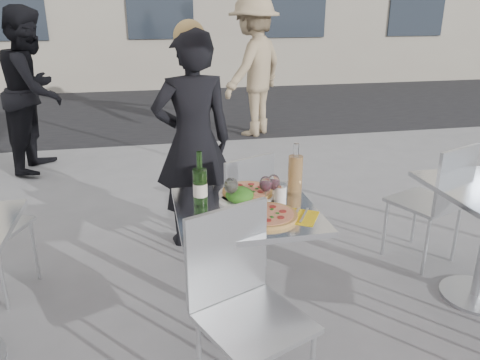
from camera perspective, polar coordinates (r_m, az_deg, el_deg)
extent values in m
plane|color=slate|center=(2.82, 0.65, -17.54)|extent=(80.00, 80.00, 0.00)
cube|color=black|center=(8.86, -8.47, 8.78)|extent=(24.00, 5.00, 0.00)
cylinder|color=#B7BABF|center=(2.81, 0.65, -17.34)|extent=(0.44, 0.44, 0.02)
cylinder|color=#B7BABF|center=(2.61, 0.68, -11.09)|extent=(0.07, 0.07, 0.72)
cube|color=silver|center=(2.44, 0.72, -3.73)|extent=(0.72, 0.72, 0.03)
cylinder|color=#B7BABF|center=(3.40, 26.81, -12.42)|extent=(0.44, 0.44, 0.02)
cylinder|color=silver|center=(3.52, -0.31, -5.34)|extent=(0.02, 0.02, 0.41)
cylinder|color=silver|center=(3.35, -4.88, -6.77)|extent=(0.02, 0.02, 0.41)
cylinder|color=silver|center=(3.29, 3.12, -7.32)|extent=(0.02, 0.02, 0.41)
cylinder|color=silver|center=(3.11, -1.62, -9.00)|extent=(0.02, 0.02, 0.41)
cube|color=silver|center=(3.22, -0.94, -3.66)|extent=(0.51, 0.51, 0.02)
cube|color=silver|center=(2.99, 1.18, -1.01)|extent=(0.36, 0.18, 0.41)
cylinder|color=silver|center=(2.28, -5.00, -20.98)|extent=(0.02, 0.02, 0.45)
cylinder|color=silver|center=(2.43, 2.67, -17.84)|extent=(0.02, 0.02, 0.45)
cube|color=silver|center=(2.09, 1.82, -17.03)|extent=(0.55, 0.55, 0.02)
cube|color=silver|center=(2.11, -1.54, -9.01)|extent=(0.39, 0.19, 0.45)
cylinder|color=silver|center=(3.41, -23.72, -7.85)|extent=(0.02, 0.02, 0.43)
cylinder|color=silver|center=(3.16, -26.98, -10.66)|extent=(0.02, 0.02, 0.43)
cylinder|color=silver|center=(3.84, 20.52, -4.25)|extent=(0.02, 0.02, 0.43)
cylinder|color=silver|center=(3.59, 17.24, -5.63)|extent=(0.02, 0.02, 0.43)
cylinder|color=silver|center=(3.68, 24.83, -5.99)|extent=(0.02, 0.02, 0.43)
cylinder|color=silver|center=(3.41, 21.72, -7.59)|extent=(0.02, 0.02, 0.43)
cube|color=silver|center=(3.54, 21.54, -2.53)|extent=(0.53, 0.53, 0.02)
cube|color=silver|center=(3.36, 24.80, 0.04)|extent=(0.38, 0.17, 0.43)
imported|color=black|center=(3.45, -5.73, 4.63)|extent=(0.62, 0.44, 1.61)
imported|color=black|center=(5.64, -23.85, 9.94)|extent=(0.80, 0.96, 1.76)
imported|color=#9C8564|center=(6.69, 1.69, 13.55)|extent=(1.36, 1.37, 1.90)
cylinder|color=tan|center=(2.33, 3.24, -4.33)|extent=(0.31, 0.31, 0.02)
cylinder|color=#D3BE89|center=(2.32, 3.24, -4.10)|extent=(0.27, 0.27, 0.00)
cylinder|color=white|center=(2.59, 0.97, -1.69)|extent=(0.32, 0.32, 0.01)
cylinder|color=tan|center=(2.59, 0.98, -1.38)|extent=(0.28, 0.28, 0.02)
cylinder|color=#D3BE89|center=(2.59, 0.98, -1.18)|extent=(0.25, 0.25, 0.00)
cylinder|color=white|center=(2.49, -0.04, -2.66)|extent=(0.22, 0.22, 0.01)
ellipsoid|color=#186119|center=(2.47, -0.05, -1.83)|extent=(0.15, 0.15, 0.08)
sphere|color=#B21914|center=(2.50, 0.76, -1.37)|extent=(0.03, 0.03, 0.03)
cylinder|color=#2A5720|center=(2.43, -4.88, -0.94)|extent=(0.07, 0.07, 0.20)
cone|color=#2A5720|center=(2.40, -4.95, 1.29)|extent=(0.07, 0.07, 0.03)
cylinder|color=#2A5720|center=(2.38, -4.98, 2.31)|extent=(0.03, 0.03, 0.10)
cylinder|color=silver|center=(2.43, -4.87, -1.16)|extent=(0.07, 0.08, 0.07)
cylinder|color=tan|center=(2.59, 6.74, 0.58)|extent=(0.08, 0.08, 0.22)
cylinder|color=white|center=(2.55, 6.86, 3.55)|extent=(0.03, 0.03, 0.08)
cylinder|color=white|center=(2.49, 4.93, -1.77)|extent=(0.06, 0.06, 0.09)
cylinder|color=silver|center=(2.47, 4.96, -0.63)|extent=(0.06, 0.06, 0.02)
cylinder|color=white|center=(2.45, -1.01, -3.17)|extent=(0.06, 0.06, 0.00)
cylinder|color=white|center=(2.43, -1.02, -2.24)|extent=(0.01, 0.01, 0.09)
ellipsoid|color=white|center=(2.41, -1.03, -0.70)|extent=(0.07, 0.07, 0.08)
ellipsoid|color=beige|center=(2.41, -1.02, -0.92)|extent=(0.05, 0.05, 0.05)
cylinder|color=white|center=(2.45, -1.13, -3.16)|extent=(0.06, 0.06, 0.00)
cylinder|color=white|center=(2.43, -1.14, -2.23)|extent=(0.01, 0.01, 0.09)
ellipsoid|color=white|center=(2.41, -1.15, -0.69)|extent=(0.07, 0.07, 0.08)
ellipsoid|color=beige|center=(2.41, -1.15, -0.91)|extent=(0.05, 0.05, 0.05)
cylinder|color=white|center=(2.48, 3.10, -2.93)|extent=(0.06, 0.06, 0.00)
cylinder|color=white|center=(2.46, 3.12, -2.01)|extent=(0.01, 0.01, 0.09)
ellipsoid|color=white|center=(2.43, 3.15, -0.49)|extent=(0.07, 0.07, 0.08)
ellipsoid|color=#410917|center=(2.44, 3.15, -0.71)|extent=(0.05, 0.05, 0.05)
cylinder|color=white|center=(2.50, 4.04, -2.70)|extent=(0.06, 0.06, 0.00)
cylinder|color=white|center=(2.48, 4.07, -1.79)|extent=(0.01, 0.01, 0.09)
ellipsoid|color=white|center=(2.46, 4.11, -0.28)|extent=(0.07, 0.07, 0.08)
ellipsoid|color=#410917|center=(2.46, 4.10, -0.49)|extent=(0.05, 0.05, 0.05)
cube|color=yellow|center=(2.18, -4.01, -6.26)|extent=(0.22, 0.22, 0.00)
cube|color=#B7BABF|center=(2.18, -4.54, -6.21)|extent=(0.06, 0.20, 0.00)
cube|color=#B7BABF|center=(2.19, -3.23, -6.10)|extent=(0.05, 0.18, 0.00)
cube|color=yellow|center=(2.35, 7.12, -4.41)|extent=(0.25, 0.25, 0.00)
cube|color=#B7BABF|center=(2.34, 6.66, -4.37)|extent=(0.12, 0.18, 0.00)
cube|color=#B7BABF|center=(2.35, 7.82, -4.25)|extent=(0.10, 0.16, 0.00)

